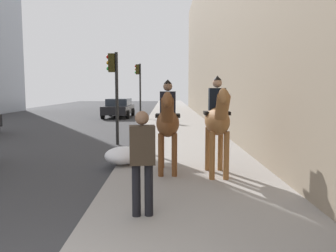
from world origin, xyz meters
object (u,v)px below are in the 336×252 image
at_px(car_near_lane, 119,107).
at_px(traffic_light_far_curb, 139,82).
at_px(mounted_horse_far, 217,120).
at_px(mounted_horse_near, 168,122).
at_px(pedestrian_greeting, 142,156).
at_px(traffic_light_near_curb, 114,83).

bearing_deg(car_near_lane, traffic_light_far_curb, 44.96).
bearing_deg(mounted_horse_far, mounted_horse_near, -103.62).
relative_size(mounted_horse_near, traffic_light_far_curb, 0.58).
xyz_separation_m(mounted_horse_near, traffic_light_far_curb, (16.36, 1.98, 1.27)).
bearing_deg(car_near_lane, pedestrian_greeting, 11.10).
bearing_deg(traffic_light_near_curb, pedestrian_greeting, -168.46).
xyz_separation_m(traffic_light_near_curb, traffic_light_far_curb, (11.35, -0.05, 0.25)).
xyz_separation_m(pedestrian_greeting, car_near_lane, (21.14, 3.29, -0.33)).
bearing_deg(traffic_light_far_curb, traffic_light_near_curb, 179.75).
height_order(mounted_horse_near, mounted_horse_far, mounted_horse_far).
height_order(mounted_horse_near, car_near_lane, mounted_horse_near).
bearing_deg(pedestrian_greeting, car_near_lane, 2.20).
relative_size(mounted_horse_near, pedestrian_greeting, 1.34).
bearing_deg(mounted_horse_near, car_near_lane, -167.83).
height_order(mounted_horse_far, traffic_light_near_curb, traffic_light_near_curb).
distance_m(mounted_horse_far, traffic_light_near_curb, 6.27).
bearing_deg(mounted_horse_far, pedestrian_greeting, -30.60).
relative_size(traffic_light_near_curb, traffic_light_far_curb, 0.90).
distance_m(mounted_horse_near, traffic_light_far_curb, 16.53).
bearing_deg(traffic_light_far_curb, car_near_lane, 42.71).
height_order(mounted_horse_near, traffic_light_near_curb, traffic_light_near_curb).
bearing_deg(car_near_lane, mounted_horse_far, 16.99).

